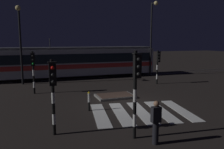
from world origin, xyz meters
The scene contains 14 objects.
ground_plane centered at (0.00, 0.00, 0.00)m, with size 120.00×120.00×0.00m, color black.
rail_near centered at (0.00, 10.50, 0.01)m, with size 80.00×0.12×0.03m, color #59595E.
rail_far centered at (0.00, 11.93, 0.01)m, with size 80.00×0.12×0.03m, color #59595E.
crosswalk_zebra centered at (0.00, -1.76, 0.01)m, with size 5.88×4.80×0.02m.
traffic_island centered at (-0.22, 1.90, 0.09)m, with size 2.60×1.71×0.18m.
traffic_light_corner_far_right centered at (5.10, 5.19, 2.02)m, with size 0.36×0.42×3.07m.
traffic_light_kerb_mid_left centered at (-1.80, -4.77, 2.35)m, with size 0.36×0.42×3.56m.
traffic_light_corner_far_left centered at (-5.53, 4.86, 2.08)m, with size 0.36×0.42×3.16m.
traffic_light_corner_near_left centered at (-4.83, -3.34, 2.11)m, with size 0.36×0.42×3.20m.
street_lamp_trackside_left centered at (-6.47, 8.93, 4.36)m, with size 0.44×1.21×6.83m.
street_lamp_trackside_right centered at (6.93, 9.64, 5.01)m, with size 0.44×1.21×8.02m.
tram centered at (-1.23, 11.21, 1.75)m, with size 17.32×2.58×4.15m.
pedestrian_waiting_at_kerb centered at (-1.26, -5.44, 0.88)m, with size 0.36×0.24×1.71m.
bollard_island_edge centered at (-2.67, -0.50, 0.56)m, with size 0.12×0.12×1.11m.
Camera 1 is at (-5.58, -12.68, 3.95)m, focal length 36.53 mm.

